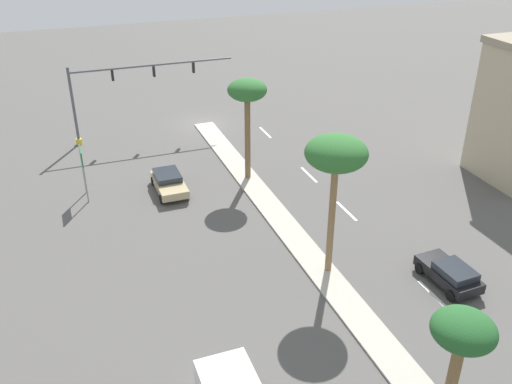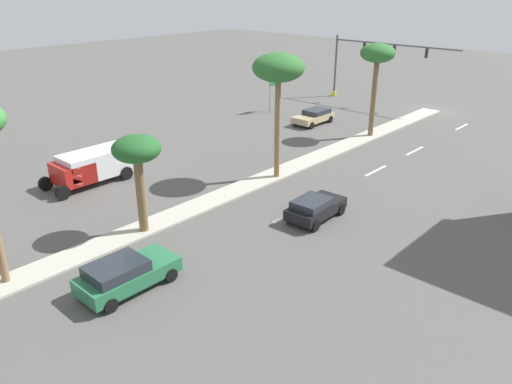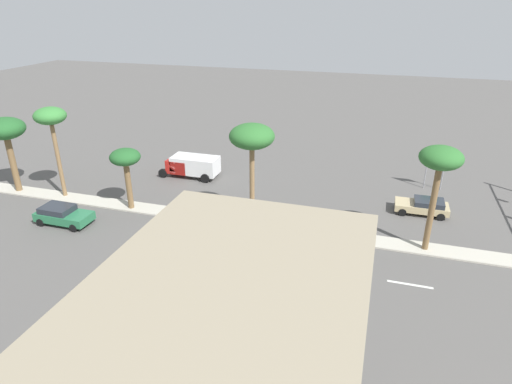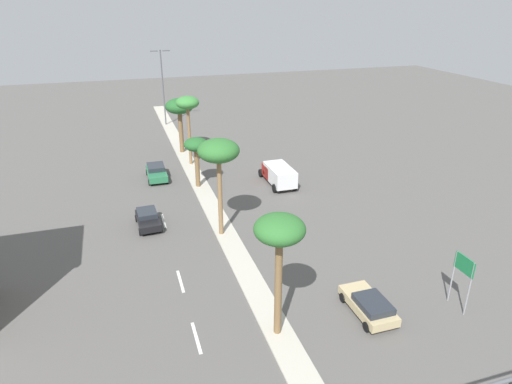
{
  "view_description": "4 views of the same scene",
  "coord_description": "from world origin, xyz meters",
  "px_view_note": "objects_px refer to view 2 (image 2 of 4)",
  "views": [
    {
      "loc": [
        12.77,
        48.72,
        19.24
      ],
      "look_at": [
        2.14,
        20.11,
        3.08
      ],
      "focal_mm": 39.32,
      "sensor_mm": 36.0,
      "label": 1
    },
    {
      "loc": [
        -21.05,
        50.06,
        12.68
      ],
      "look_at": [
        -3.84,
        31.17,
        1.78
      ],
      "focal_mm": 35.36,
      "sensor_mm": 36.0,
      "label": 2
    },
    {
      "loc": [
        -29.49,
        16.17,
        16.64
      ],
      "look_at": [
        1.68,
        25.59,
        2.12
      ],
      "focal_mm": 30.64,
      "sensor_mm": 36.0,
      "label": 3
    },
    {
      "loc": [
        -7.73,
        -7.56,
        18.4
      ],
      "look_at": [
        3.41,
        27.5,
        2.52
      ],
      "focal_mm": 31.52,
      "sensor_mm": 36.0,
      "label": 4
    }
  ],
  "objects_px": {
    "directional_road_sign": "(275,84)",
    "sedan_tan_inboard": "(314,116)",
    "palm_tree_leading": "(137,153)",
    "traffic_signal_gantry": "(364,60)",
    "palm_tree_center": "(377,57)",
    "box_truck": "(90,166)",
    "palm_tree_right": "(278,70)",
    "sedan_green_left": "(126,274)",
    "sedan_black_trailing": "(315,207)"
  },
  "relations": [
    {
      "from": "directional_road_sign",
      "to": "sedan_tan_inboard",
      "type": "bearing_deg",
      "value": 169.23
    },
    {
      "from": "directional_road_sign",
      "to": "palm_tree_leading",
      "type": "xyz_separation_m",
      "value": [
        -12.06,
        25.05,
        1.69
      ]
    },
    {
      "from": "traffic_signal_gantry",
      "to": "palm_tree_leading",
      "type": "bearing_deg",
      "value": 103.01
    },
    {
      "from": "traffic_signal_gantry",
      "to": "palm_tree_center",
      "type": "relative_size",
      "value": 1.87
    },
    {
      "from": "sedan_tan_inboard",
      "to": "box_truck",
      "type": "xyz_separation_m",
      "value": [
        2.06,
        22.11,
        0.5
      ]
    },
    {
      "from": "palm_tree_leading",
      "to": "box_truck",
      "type": "height_order",
      "value": "palm_tree_leading"
    },
    {
      "from": "sedan_tan_inboard",
      "to": "directional_road_sign",
      "type": "bearing_deg",
      "value": -10.77
    },
    {
      "from": "directional_road_sign",
      "to": "palm_tree_leading",
      "type": "height_order",
      "value": "palm_tree_leading"
    },
    {
      "from": "palm_tree_right",
      "to": "box_truck",
      "type": "bearing_deg",
      "value": 47.03
    },
    {
      "from": "traffic_signal_gantry",
      "to": "palm_tree_right",
      "type": "relative_size",
      "value": 1.74
    },
    {
      "from": "palm_tree_leading",
      "to": "sedan_green_left",
      "type": "relative_size",
      "value": 1.19
    },
    {
      "from": "sedan_black_trailing",
      "to": "box_truck",
      "type": "distance_m",
      "value": 15.31
    },
    {
      "from": "palm_tree_center",
      "to": "sedan_black_trailing",
      "type": "xyz_separation_m",
      "value": [
        -6.06,
        16.38,
        -6.0
      ]
    },
    {
      "from": "directional_road_sign",
      "to": "traffic_signal_gantry",
      "type": "bearing_deg",
      "value": -110.69
    },
    {
      "from": "traffic_signal_gantry",
      "to": "palm_tree_center",
      "type": "bearing_deg",
      "value": 124.81
    },
    {
      "from": "palm_tree_leading",
      "to": "sedan_black_trailing",
      "type": "xyz_separation_m",
      "value": [
        -5.87,
        -7.48,
        -3.75
      ]
    },
    {
      "from": "directional_road_sign",
      "to": "sedan_black_trailing",
      "type": "distance_m",
      "value": 25.18
    },
    {
      "from": "palm_tree_leading",
      "to": "traffic_signal_gantry",
      "type": "bearing_deg",
      "value": -76.99
    },
    {
      "from": "sedan_tan_inboard",
      "to": "box_truck",
      "type": "distance_m",
      "value": 22.21
    },
    {
      "from": "palm_tree_right",
      "to": "palm_tree_leading",
      "type": "distance_m",
      "value": 11.3
    },
    {
      "from": "palm_tree_center",
      "to": "sedan_tan_inboard",
      "type": "height_order",
      "value": "palm_tree_center"
    },
    {
      "from": "sedan_green_left",
      "to": "box_truck",
      "type": "bearing_deg",
      "value": -24.64
    },
    {
      "from": "palm_tree_center",
      "to": "sedan_green_left",
      "type": "xyz_separation_m",
      "value": [
        -4.1,
        27.64,
        -5.94
      ]
    },
    {
      "from": "sedan_black_trailing",
      "to": "directional_road_sign",
      "type": "bearing_deg",
      "value": -44.41
    },
    {
      "from": "traffic_signal_gantry",
      "to": "directional_road_sign",
      "type": "bearing_deg",
      "value": 69.31
    },
    {
      "from": "palm_tree_right",
      "to": "sedan_tan_inboard",
      "type": "relative_size",
      "value": 1.92
    },
    {
      "from": "box_truck",
      "to": "directional_road_sign",
      "type": "bearing_deg",
      "value": -80.92
    },
    {
      "from": "palm_tree_leading",
      "to": "sedan_green_left",
      "type": "xyz_separation_m",
      "value": [
        -3.92,
        3.78,
        -3.69
      ]
    },
    {
      "from": "directional_road_sign",
      "to": "box_truck",
      "type": "xyz_separation_m",
      "value": [
        -3.71,
        23.2,
        -1.56
      ]
    },
    {
      "from": "traffic_signal_gantry",
      "to": "sedan_black_trailing",
      "type": "xyz_separation_m",
      "value": [
        -14.04,
        27.86,
        -3.67
      ]
    },
    {
      "from": "palm_tree_center",
      "to": "traffic_signal_gantry",
      "type": "bearing_deg",
      "value": -55.19
    },
    {
      "from": "traffic_signal_gantry",
      "to": "box_truck",
      "type": "bearing_deg",
      "value": 89.69
    },
    {
      "from": "directional_road_sign",
      "to": "palm_tree_leading",
      "type": "bearing_deg",
      "value": 115.7
    },
    {
      "from": "directional_road_sign",
      "to": "palm_tree_center",
      "type": "xyz_separation_m",
      "value": [
        -11.87,
        1.19,
        3.95
      ]
    },
    {
      "from": "traffic_signal_gantry",
      "to": "sedan_black_trailing",
      "type": "height_order",
      "value": "traffic_signal_gantry"
    },
    {
      "from": "directional_road_sign",
      "to": "box_truck",
      "type": "height_order",
      "value": "directional_road_sign"
    },
    {
      "from": "sedan_tan_inboard",
      "to": "palm_tree_leading",
      "type": "bearing_deg",
      "value": 104.71
    },
    {
      "from": "traffic_signal_gantry",
      "to": "sedan_tan_inboard",
      "type": "distance_m",
      "value": 12.12
    },
    {
      "from": "palm_tree_right",
      "to": "sedan_green_left",
      "type": "height_order",
      "value": "palm_tree_right"
    },
    {
      "from": "sedan_tan_inboard",
      "to": "box_truck",
      "type": "relative_size",
      "value": 0.73
    },
    {
      "from": "directional_road_sign",
      "to": "palm_tree_center",
      "type": "distance_m",
      "value": 12.57
    },
    {
      "from": "sedan_green_left",
      "to": "box_truck",
      "type": "distance_m",
      "value": 13.5
    },
    {
      "from": "box_truck",
      "to": "traffic_signal_gantry",
      "type": "bearing_deg",
      "value": -90.31
    },
    {
      "from": "palm_tree_right",
      "to": "sedan_green_left",
      "type": "xyz_separation_m",
      "value": [
        -3.79,
        14.72,
        -6.5
      ]
    },
    {
      "from": "palm_tree_leading",
      "to": "palm_tree_right",
      "type": "bearing_deg",
      "value": -90.65
    },
    {
      "from": "traffic_signal_gantry",
      "to": "palm_tree_leading",
      "type": "distance_m",
      "value": 36.28
    },
    {
      "from": "box_truck",
      "to": "sedan_black_trailing",
      "type": "bearing_deg",
      "value": -158.37
    },
    {
      "from": "sedan_tan_inboard",
      "to": "box_truck",
      "type": "bearing_deg",
      "value": 84.68
    },
    {
      "from": "palm_tree_center",
      "to": "directional_road_sign",
      "type": "bearing_deg",
      "value": -5.7
    },
    {
      "from": "palm_tree_center",
      "to": "sedan_tan_inboard",
      "type": "relative_size",
      "value": 1.79
    }
  ]
}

